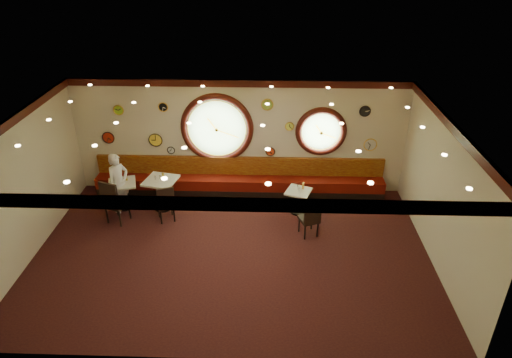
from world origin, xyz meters
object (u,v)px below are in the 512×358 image
(condiment_c_salt, at_px, (298,188))
(condiment_b_pepper, at_px, (160,177))
(condiment_b_bottle, at_px, (163,176))
(chair_c, at_px, (311,216))
(condiment_b_salt, at_px, (155,178))
(table_a, at_px, (123,192))
(waiter, at_px, (119,183))
(condiment_a_salt, at_px, (122,179))
(condiment_a_bottle, at_px, (126,178))
(condiment_a_pepper, at_px, (123,181))
(table_c, at_px, (298,199))
(table_b, at_px, (162,190))
(chair_b, at_px, (166,202))
(condiment_c_bottle, at_px, (303,186))
(condiment_c_pepper, at_px, (299,190))
(chair_a, at_px, (113,200))

(condiment_c_salt, distance_m, condiment_b_pepper, 3.57)
(condiment_b_bottle, bearing_deg, chair_c, -17.65)
(condiment_b_salt, bearing_deg, condiment_b_pepper, 7.32)
(table_a, relative_size, chair_c, 1.36)
(waiter, bearing_deg, condiment_a_salt, 33.36)
(condiment_b_bottle, bearing_deg, condiment_a_salt, 177.34)
(condiment_a_salt, height_order, condiment_c_salt, condiment_a_salt)
(condiment_c_salt, relative_size, condiment_a_bottle, 0.68)
(condiment_b_salt, relative_size, condiment_a_pepper, 0.93)
(condiment_a_bottle, bearing_deg, table_a, -127.81)
(table_c, bearing_deg, condiment_a_pepper, 178.79)
(table_b, height_order, chair_b, chair_b)
(chair_b, bearing_deg, condiment_c_bottle, -11.63)
(condiment_c_bottle, relative_size, waiter, 0.11)
(chair_b, bearing_deg, condiment_a_salt, 128.95)
(condiment_c_pepper, distance_m, condiment_b_bottle, 3.53)
(condiment_c_pepper, distance_m, waiter, 4.65)
(table_c, distance_m, condiment_c_pepper, 0.29)
(chair_b, height_order, condiment_b_salt, chair_b)
(waiter, bearing_deg, condiment_c_salt, -53.35)
(chair_b, bearing_deg, waiter, 136.85)
(table_b, bearing_deg, chair_c, -16.94)
(chair_b, relative_size, waiter, 0.39)
(table_b, relative_size, table_c, 1.21)
(table_c, distance_m, condiment_b_salt, 3.75)
(table_c, height_order, condiment_b_pepper, condiment_b_pepper)
(condiment_b_pepper, relative_size, condiment_c_bottle, 0.62)
(chair_c, bearing_deg, table_b, 141.93)
(condiment_b_pepper, height_order, waiter, waiter)
(table_b, bearing_deg, condiment_a_salt, 175.52)
(chair_c, relative_size, condiment_b_salt, 5.99)
(table_a, distance_m, condiment_c_pepper, 4.62)
(chair_a, height_order, condiment_a_pepper, chair_a)
(table_a, relative_size, table_c, 1.12)
(table_b, xyz_separation_m, condiment_b_pepper, (-0.01, 0.02, 0.37))
(chair_a, distance_m, condiment_b_bottle, 1.38)
(condiment_a_pepper, bearing_deg, condiment_b_pepper, 1.78)
(condiment_c_salt, bearing_deg, condiment_a_bottle, 178.07)
(chair_c, height_order, condiment_b_bottle, condiment_b_bottle)
(condiment_a_pepper, bearing_deg, condiment_b_bottle, 1.96)
(chair_a, bearing_deg, condiment_a_salt, 111.92)
(table_a, xyz_separation_m, waiter, (-0.03, -0.13, 0.33))
(chair_a, xyz_separation_m, condiment_c_bottle, (4.73, 0.76, 0.06))
(chair_a, bearing_deg, condiment_c_pepper, 28.67)
(chair_a, height_order, condiment_b_bottle, chair_a)
(table_c, xyz_separation_m, condiment_a_bottle, (-4.51, 0.22, 0.42))
(table_b, height_order, condiment_a_bottle, condiment_a_bottle)
(condiment_c_pepper, relative_size, condiment_b_bottle, 0.52)
(chair_b, relative_size, condiment_c_bottle, 3.53)
(condiment_a_bottle, bearing_deg, condiment_b_pepper, -5.95)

